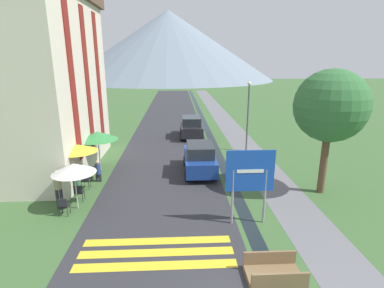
# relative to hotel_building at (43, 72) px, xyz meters

# --- Properties ---
(ground_plane) EXTENTS (160.00, 160.00, 0.00)m
(ground_plane) POSITION_rel_hotel_building_xyz_m (9.40, 8.00, -5.84)
(ground_plane) COLOR #3D6033
(road) EXTENTS (6.40, 60.00, 0.01)m
(road) POSITION_rel_hotel_building_xyz_m (6.90, 18.00, -5.84)
(road) COLOR #2D2D33
(road) RESTS_ON ground_plane
(footpath) EXTENTS (2.20, 60.00, 0.01)m
(footpath) POSITION_rel_hotel_building_xyz_m (13.00, 18.00, -5.84)
(footpath) COLOR slate
(footpath) RESTS_ON ground_plane
(drainage_channel) EXTENTS (0.60, 60.00, 0.00)m
(drainage_channel) POSITION_rel_hotel_building_xyz_m (10.60, 18.00, -5.84)
(drainage_channel) COLOR black
(drainage_channel) RESTS_ON ground_plane
(crosswalk_marking) EXTENTS (5.44, 1.84, 0.01)m
(crosswalk_marking) POSITION_rel_hotel_building_xyz_m (6.90, -9.01, -5.84)
(crosswalk_marking) COLOR yellow
(crosswalk_marking) RESTS_ON ground_plane
(mountain_distant) EXTENTS (68.94, 68.94, 22.07)m
(mountain_distant) POSITION_rel_hotel_building_xyz_m (5.21, 86.67, 5.19)
(mountain_distant) COLOR slate
(mountain_distant) RESTS_ON ground_plane
(hotel_building) EXTENTS (5.37, 9.93, 10.82)m
(hotel_building) POSITION_rel_hotel_building_xyz_m (0.00, 0.00, 0.00)
(hotel_building) COLOR beige
(hotel_building) RESTS_ON ground_plane
(road_sign) EXTENTS (1.95, 0.11, 3.17)m
(road_sign) POSITION_rel_hotel_building_xyz_m (10.55, -7.18, -3.78)
(road_sign) COLOR gray
(road_sign) RESTS_ON ground_plane
(footbridge) EXTENTS (1.70, 1.10, 0.65)m
(footbridge) POSITION_rel_hotel_building_xyz_m (10.60, -10.55, -5.62)
(footbridge) COLOR brown
(footbridge) RESTS_ON ground_plane
(parked_car_near) EXTENTS (1.87, 4.00, 1.82)m
(parked_car_near) POSITION_rel_hotel_building_xyz_m (9.00, -1.32, -4.94)
(parked_car_near) COLOR navy
(parked_car_near) RESTS_ON ground_plane
(parked_car_far) EXTENTS (1.93, 3.97, 1.82)m
(parked_car_far) POSITION_rel_hotel_building_xyz_m (8.91, 7.29, -4.93)
(parked_car_far) COLOR black
(parked_car_far) RESTS_ON ground_plane
(cafe_chair_middle) EXTENTS (0.40, 0.40, 0.85)m
(cafe_chair_middle) POSITION_rel_hotel_building_xyz_m (2.86, -3.40, -5.33)
(cafe_chair_middle) COLOR #232328
(cafe_chair_middle) RESTS_ON ground_plane
(cafe_chair_nearest) EXTENTS (0.40, 0.40, 0.85)m
(cafe_chair_nearest) POSITION_rel_hotel_building_xyz_m (2.72, -6.19, -5.33)
(cafe_chair_nearest) COLOR #232328
(cafe_chair_nearest) RESTS_ON ground_plane
(cafe_chair_near_right) EXTENTS (0.40, 0.40, 0.85)m
(cafe_chair_near_right) POSITION_rel_hotel_building_xyz_m (2.96, -4.84, -5.33)
(cafe_chair_near_right) COLOR #232328
(cafe_chair_near_right) RESTS_ON ground_plane
(cafe_chair_far_left) EXTENTS (0.40, 0.40, 0.85)m
(cafe_chair_far_left) POSITION_rel_hotel_building_xyz_m (2.51, -2.05, -5.33)
(cafe_chair_far_left) COLOR #232328
(cafe_chair_far_left) RESTS_ON ground_plane
(cafe_chair_far_right) EXTENTS (0.40, 0.40, 0.85)m
(cafe_chair_far_right) POSITION_rel_hotel_building_xyz_m (2.97, -2.18, -5.33)
(cafe_chair_far_right) COLOR #232328
(cafe_chair_far_right) RESTS_ON ground_plane
(cafe_umbrella_front_white) EXTENTS (1.92, 1.92, 2.16)m
(cafe_umbrella_front_white) POSITION_rel_hotel_building_xyz_m (3.09, -5.52, -3.90)
(cafe_umbrella_front_white) COLOR #B7B2A8
(cafe_umbrella_front_white) RESTS_ON ground_plane
(cafe_umbrella_middle_yellow) EXTENTS (1.98, 1.98, 2.39)m
(cafe_umbrella_middle_yellow) POSITION_rel_hotel_building_xyz_m (2.58, -3.25, -3.64)
(cafe_umbrella_middle_yellow) COLOR #B7B2A8
(cafe_umbrella_middle_yellow) RESTS_ON ground_plane
(cafe_umbrella_rear_green) EXTENTS (2.39, 2.39, 2.44)m
(cafe_umbrella_rear_green) POSITION_rel_hotel_building_xyz_m (2.93, -0.58, -3.66)
(cafe_umbrella_rear_green) COLOR #B7B2A8
(cafe_umbrella_rear_green) RESTS_ON ground_plane
(person_standing_terrace) EXTENTS (0.32, 0.32, 1.86)m
(person_standing_terrace) POSITION_rel_hotel_building_xyz_m (2.31, -5.51, -4.76)
(person_standing_terrace) COLOR #282833
(person_standing_terrace) RESTS_ON ground_plane
(person_seated_far) EXTENTS (0.32, 0.32, 1.29)m
(person_seated_far) POSITION_rel_hotel_building_xyz_m (2.62, -3.93, -5.14)
(person_seated_far) COLOR #282833
(person_seated_far) RESTS_ON ground_plane
(person_seated_near) EXTENTS (0.32, 0.32, 1.24)m
(person_seated_near) POSITION_rel_hotel_building_xyz_m (3.27, -2.40, -5.16)
(person_seated_near) COLOR #282833
(person_seated_near) RESTS_ON ground_plane
(streetlamp) EXTENTS (0.28, 0.28, 5.08)m
(streetlamp) POSITION_rel_hotel_building_xyz_m (12.80, 2.97, -2.83)
(streetlamp) COLOR #515156
(streetlamp) RESTS_ON ground_plane
(tree_by_path) EXTENTS (3.48, 3.48, 6.19)m
(tree_by_path) POSITION_rel_hotel_building_xyz_m (14.99, -4.37, -1.42)
(tree_by_path) COLOR brown
(tree_by_path) RESTS_ON ground_plane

